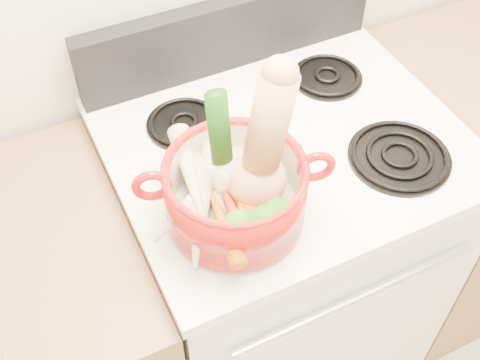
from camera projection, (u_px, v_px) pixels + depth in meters
name	position (u px, v px, depth m)	size (l,w,h in m)	color
stove_body	(277.00, 260.00, 1.72)	(0.76, 0.65, 0.92)	silver
cooktop	(286.00, 143.00, 1.36)	(0.78, 0.67, 0.03)	white
control_backsplash	(229.00, 33.00, 1.46)	(0.76, 0.05, 0.18)	black
oven_handle	(359.00, 297.00, 1.27)	(0.02, 0.02, 0.60)	silver
burner_front_left	(242.00, 216.00, 1.19)	(0.22, 0.22, 0.02)	black
burner_front_right	(400.00, 156.00, 1.30)	(0.22, 0.22, 0.02)	black
burner_back_left	(184.00, 122.00, 1.37)	(0.17, 0.17, 0.02)	black
burner_back_right	(327.00, 76.00, 1.48)	(0.17, 0.17, 0.02)	black
dutch_oven	(235.00, 192.00, 1.13)	(0.27, 0.27, 0.13)	#AD120E
pot_handle_left	(152.00, 186.00, 1.08)	(0.08, 0.08, 0.02)	#AD120E
pot_handle_right	(316.00, 167.00, 1.12)	(0.08, 0.08, 0.02)	#AD120E
squash	(258.00, 145.00, 1.06)	(0.12, 0.12, 0.30)	tan
leek	(222.00, 152.00, 1.07)	(0.04, 0.04, 0.27)	white
ginger	(225.00, 162.00, 1.20)	(0.09, 0.07, 0.05)	tan
parsnip_0	(199.00, 188.00, 1.16)	(0.05, 0.05, 0.24)	beige
parsnip_1	(198.00, 211.00, 1.11)	(0.05, 0.05, 0.22)	#EFE6C2
parsnip_2	(214.00, 189.00, 1.15)	(0.04, 0.04, 0.17)	beige
parsnip_3	(185.00, 207.00, 1.11)	(0.04, 0.04, 0.17)	beige
parsnip_4	(207.00, 178.00, 1.15)	(0.04, 0.04, 0.22)	beige
parsnip_5	(191.00, 177.00, 1.13)	(0.04, 0.04, 0.23)	#EEE7C1
carrot_0	(244.00, 217.00, 1.12)	(0.03, 0.03, 0.17)	#D74D0A
carrot_1	(224.00, 228.00, 1.09)	(0.03, 0.03, 0.16)	orange
carrot_2	(241.00, 204.00, 1.13)	(0.03, 0.03, 0.18)	#CF460A
carrot_3	(243.00, 219.00, 1.10)	(0.03, 0.03, 0.13)	#C45E09
carrot_4	(233.00, 211.00, 1.10)	(0.03, 0.03, 0.14)	#C73E09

